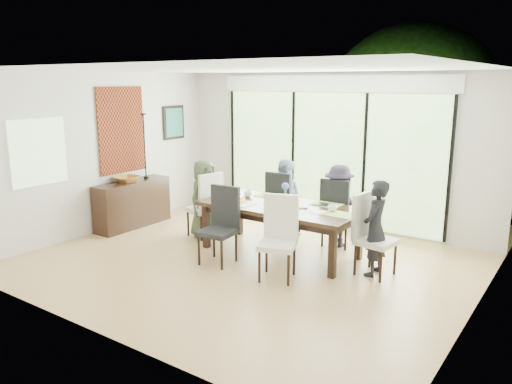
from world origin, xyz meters
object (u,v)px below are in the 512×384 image
Objects in this scene: person_far_right at (339,206)px; laptop at (231,198)px; chair_right_end at (376,235)px; sideboard at (133,204)px; chair_far_right at (339,211)px; chair_left_end at (204,204)px; cup_b at (286,205)px; person_far_left at (284,197)px; person_right_end at (375,228)px; chair_near_left at (217,226)px; person_left_end at (204,199)px; cup_c at (332,208)px; chair_far_left at (284,203)px; cup_a at (248,194)px; chair_near_right at (277,239)px; table_top at (280,207)px; bowl at (127,179)px; vase at (285,201)px.

person_far_right is 3.91× the size of laptop.
chair_right_end reaches higher than sideboard.
chair_left_end is at bearing 16.99° from chair_far_right.
cup_b is at bearing -13.24° from laptop.
chair_right_end is 1.00× the size of chair_far_right.
person_far_left is at bearing 53.49° from laptop.
person_right_end is 1.00× the size of person_far_left.
person_left_end is (-0.98, 0.87, 0.10)m from chair_near_left.
chair_near_left is at bearing -130.17° from cup_b.
cup_c is (1.25, -0.73, 0.15)m from person_far_left.
sideboard is at bearing -176.69° from cup_b.
cup_c is (1.25, -0.75, 0.25)m from chair_far_left.
chair_near_right is at bearing -40.36° from cup_a.
chair_near_right is 0.85× the size of person_far_right.
cup_c is (0.25, -0.73, 0.15)m from person_far_right.
chair_left_end is 1.35m from chair_far_left.
chair_near_right is at bearing -50.27° from person_right_end.
person_far_left reaches higher than chair_near_right.
person_far_right reaches higher than table_top.
chair_far_left is 0.10m from person_far_left.
person_far_right is 2.99× the size of bowl.
person_left_end reaches higher than chair_near_right.
table_top is 2.18× the size of chair_far_left.
chair_near_right is (1.00, 0.00, 0.00)m from chair_near_left.
cup_a is 0.09× the size of sideboard.
person_left_end is 2.96m from person_right_end.
chair_left_end and chair_near_left have the same top height.
chair_far_left is at bearing 26.42° from bowl.
cup_b is (-0.40, -0.93, 0.15)m from person_far_right.
person_far_left is 10.75× the size of vase.
chair_near_left reaches higher than cup_a.
chair_near_right is 1.70m from person_far_right.
chair_near_left is at bearing -78.79° from laptop.
person_left_end is at bearing 104.04° from chair_left_end.
cup_c is at bearing -84.95° from person_left_end.
chair_far_left is 1.34m from person_left_end.
chair_far_left is at bearing -5.53° from chair_far_right.
person_right_end is 10.75× the size of vase.
chair_near_right is 3.47m from bowl.
chair_near_left is 1.70m from person_far_left.
person_left_end reaches higher than chair_near_left.
chair_far_left and chair_near_left have the same top height.
cup_c is 0.29× the size of bowl.
cup_b is (-0.35, 0.77, 0.25)m from chair_near_right.
table_top is at bearing -172.87° from cup_c.
cup_b is 3.10m from sideboard.
cup_c is (2.28, 0.10, 0.15)m from person_left_end.
person_left_end is 1.00× the size of person_far_right.
table_top is 1.48m from person_left_end.
person_right_end is 1.25m from person_far_right.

